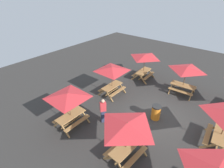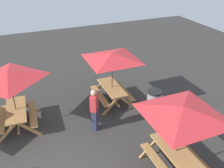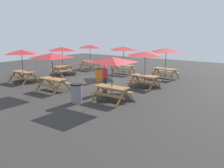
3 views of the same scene
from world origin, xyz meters
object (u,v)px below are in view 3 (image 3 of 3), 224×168
Objects in this scene: picnic_table_3 at (124,50)px; picnic_table_4 at (166,52)px; picnic_table_5 at (90,48)px; picnic_table_7 at (145,56)px; picnic_table_1 at (22,54)px; picnic_table_6 at (62,51)px; trash_bin_orange at (99,74)px; picnic_table_2 at (52,58)px; trash_bin_gray at (76,93)px; person_standing at (105,77)px; picnic_table_0 at (112,63)px.

picnic_table_4 is (3.66, 0.21, 0.00)m from picnic_table_3.
picnic_table_5 is 1.00× the size of picnic_table_7.
picnic_table_1 is at bearing -123.83° from picnic_table_3.
picnic_table_4 and picnic_table_7 have the same top height.
picnic_table_3 and picnic_table_6 have the same top height.
picnic_table_5 is (-4.02, 0.39, 0.00)m from picnic_table_3.
picnic_table_3 is 3.87m from trash_bin_orange.
picnic_table_1 and picnic_table_3 have the same top height.
picnic_table_2 is 3.40m from trash_bin_gray.
person_standing is at bearing 93.13° from trash_bin_gray.
picnic_table_6 is 1.00× the size of picnic_table_7.
picnic_table_3 is at bearing 0.02° from picnic_table_5.
person_standing is at bearing -116.06° from picnic_table_6.
picnic_table_5 is 3.75m from picnic_table_6.
picnic_table_6 is (-7.42, -3.56, 0.00)m from picnic_table_4.
picnic_table_0 is 4.21m from picnic_table_2.
picnic_table_5 reaches higher than person_standing.
picnic_table_1 is 6.98m from trash_bin_gray.
picnic_table_7 reaches higher than trash_bin_orange.
picnic_table_4 is at bearing 47.66° from trash_bin_orange.
picnic_table_4 is at bearing 63.56° from picnic_table_2.
picnic_table_3 is at bearing -52.05° from picnic_table_6.
person_standing is (-0.14, 2.57, 0.39)m from trash_bin_gray.
trash_bin_gray is (2.89, -1.01, -1.49)m from picnic_table_2.
picnic_table_1 is 1.00× the size of picnic_table_5.
picnic_table_0 and picnic_table_1 have the same top height.
picnic_table_3 is 1.00× the size of picnic_table_7.
person_standing reaches higher than trash_bin_gray.
picnic_table_1 reaches higher than person_standing.
picnic_table_6 is (0.20, 3.62, 0.00)m from picnic_table_1.
trash_bin_gray is at bearing -19.01° from picnic_table_2.
trash_bin_orange is at bearing 116.48° from trash_bin_gray.
picnic_table_7 is at bearing 46.25° from picnic_table_2.
picnic_table_3 is 9.05m from trash_bin_gray.
picnic_table_0 is 1.69× the size of person_standing.
picnic_table_7 reaches higher than person_standing.
picnic_table_6 is 7.56m from picnic_table_7.
picnic_table_0 and picnic_table_6 have the same top height.
picnic_table_0 is 1.21× the size of picnic_table_1.
picnic_table_7 reaches higher than trash_bin_gray.
picnic_table_6 is 4.26m from trash_bin_orange.
picnic_table_5 is 8.67m from picnic_table_7.
picnic_table_7 is (4.01, 4.16, 0.00)m from picnic_table_2.
picnic_table_0 is 1.21× the size of picnic_table_6.
person_standing is (-1.26, -2.59, -1.10)m from picnic_table_7.
picnic_table_2 is 1.69× the size of person_standing.
picnic_table_1 reaches higher than trash_bin_gray.
picnic_table_4 is 8.23m from picnic_table_6.
picnic_table_0 is at bearing -5.08° from picnic_table_1.
picnic_table_6 reaches higher than trash_bin_orange.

